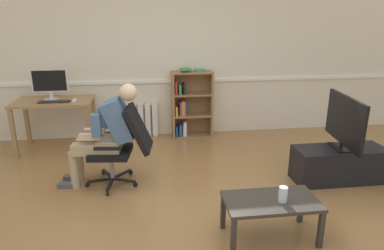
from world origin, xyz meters
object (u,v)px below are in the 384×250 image
at_px(computer_mouse, 75,100).
at_px(tv_screen, 345,122).
at_px(imac_monitor, 50,82).
at_px(bookshelf, 190,105).
at_px(office_chair, 123,143).
at_px(radiator, 134,120).
at_px(computer_desk, 54,108).
at_px(coffee_table, 271,205).
at_px(tv_stand, 339,164).
at_px(keyboard, 54,102).
at_px(drinking_glass, 283,194).
at_px(person_seated, 106,133).

relative_size(computer_mouse, tv_screen, 0.11).
relative_size(imac_monitor, bookshelf, 0.45).
bearing_deg(office_chair, radiator, -175.10).
height_order(computer_desk, coffee_table, computer_desk).
xyz_separation_m(computer_mouse, tv_stand, (3.35, -1.47, -0.56)).
height_order(bookshelf, tv_screen, bookshelf).
relative_size(computer_desk, keyboard, 2.55).
height_order(computer_desk, imac_monitor, imac_monitor).
height_order(imac_monitor, drinking_glass, imac_monitor).
relative_size(computer_desk, imac_monitor, 2.17).
bearing_deg(keyboard, computer_desk, 107.76).
xyz_separation_m(keyboard, radiator, (1.10, 0.53, -0.49)).
distance_m(radiator, person_seated, 1.76).
distance_m(office_chair, drinking_glass, 1.94).
bearing_deg(office_chair, computer_mouse, -141.24).
xyz_separation_m(bookshelf, tv_screen, (1.61, -1.88, 0.22)).
bearing_deg(bookshelf, computer_mouse, -166.67).
bearing_deg(radiator, bookshelf, -5.98).
relative_size(office_chair, coffee_table, 1.16).
distance_m(computer_desk, office_chair, 1.72).
relative_size(imac_monitor, office_chair, 0.53).
bearing_deg(keyboard, person_seated, -54.13).
height_order(office_chair, person_seated, person_seated).
bearing_deg(computer_mouse, tv_stand, -23.72).
height_order(computer_mouse, radiator, computer_mouse).
xyz_separation_m(coffee_table, drinking_glass, (0.09, -0.04, 0.12)).
bearing_deg(radiator, person_seated, -98.37).
relative_size(computer_mouse, drinking_glass, 0.72).
bearing_deg(computer_mouse, keyboard, -175.95).
distance_m(office_chair, person_seated, 0.23).
xyz_separation_m(keyboard, tv_stand, (3.63, -1.45, -0.55)).
bearing_deg(coffee_table, imac_monitor, 132.92).
bearing_deg(imac_monitor, tv_stand, -24.17).
relative_size(radiator, tv_stand, 0.72).
height_order(imac_monitor, radiator, imac_monitor).
relative_size(computer_desk, tv_stand, 1.02).
distance_m(imac_monitor, person_seated, 1.71).
bearing_deg(imac_monitor, computer_desk, -61.75).
xyz_separation_m(imac_monitor, keyboard, (0.09, -0.22, -0.25)).
distance_m(tv_screen, coffee_table, 1.65).
distance_m(imac_monitor, coffee_table, 3.70).
relative_size(computer_desk, bookshelf, 0.98).
bearing_deg(coffee_table, computer_desk, 133.28).
distance_m(person_seated, tv_stand, 2.83).
relative_size(tv_screen, drinking_glass, 6.63).
height_order(radiator, office_chair, office_chair).
relative_size(keyboard, computer_mouse, 4.39).
distance_m(computer_desk, tv_screen, 4.01).
distance_m(computer_desk, drinking_glass, 3.65).
bearing_deg(drinking_glass, tv_screen, 41.99).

